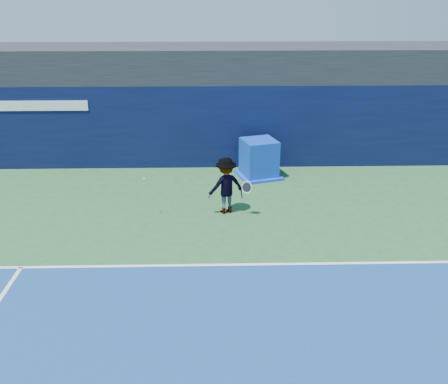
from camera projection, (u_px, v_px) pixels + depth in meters
The scene contains 7 objects.
ground at pixel (235, 349), 9.27m from camera, with size 80.00×80.00×0.00m, color #2A5D2E.
baseline at pixel (230, 265), 12.03m from camera, with size 24.00×0.10×0.01m, color white.
stadium_band at pixel (222, 62), 18.51m from camera, with size 36.00×3.00×1.20m, color black.
back_wall_assembly at pixel (223, 125), 18.39m from camera, with size 36.00×1.03×3.00m.
equipment_cart at pixel (259, 160), 17.42m from camera, with size 1.73×1.73×1.33m.
tennis_player at pixel (226, 186), 14.54m from camera, with size 1.37×0.99×1.69m.
tennis_ball at pixel (144, 179), 14.12m from camera, with size 0.06×0.06×0.06m.
Camera 1 is at (-0.40, -7.43, 6.24)m, focal length 40.00 mm.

